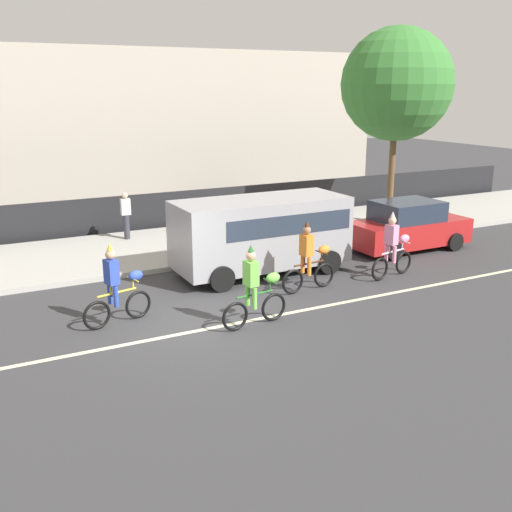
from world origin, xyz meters
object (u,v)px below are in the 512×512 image
object	(u,v)px
pedestrian_onlooker	(126,214)
parked_car_red	(408,227)
parade_cyclist_cobalt	(117,289)
parade_cyclist_pink	(393,248)
parked_van_grey	(263,230)
parade_cyclist_lime	(255,290)
parade_cyclist_orange	(309,260)

from	to	relation	value
pedestrian_onlooker	parked_car_red	bearing A→B (deg)	-32.44
parade_cyclist_cobalt	parade_cyclist_pink	xyz separation A→B (m)	(7.83, -0.12, 0.00)
parked_van_grey	parked_car_red	world-z (taller)	parked_van_grey
parade_cyclist_pink	parked_car_red	size ratio (longest dim) A/B	0.47
parade_cyclist_pink	parked_car_red	xyz separation A→B (m)	(2.41, 2.15, -0.06)
parade_cyclist_lime	parade_cyclist_cobalt	bearing A→B (deg)	150.41
parade_cyclist_cobalt	pedestrian_onlooker	world-z (taller)	parade_cyclist_cobalt
parade_cyclist_pink	parked_car_red	distance (m)	3.24
parade_cyclist_cobalt	parked_car_red	xyz separation A→B (m)	(10.24, 2.04, -0.06)
pedestrian_onlooker	parade_cyclist_orange	bearing A→B (deg)	-67.95
parade_cyclist_cobalt	parade_cyclist_lime	distance (m)	3.12
pedestrian_onlooker	parade_cyclist_lime	bearing A→B (deg)	-86.62
parked_car_red	pedestrian_onlooker	bearing A→B (deg)	147.56
parked_car_red	parked_van_grey	bearing A→B (deg)	-179.24
parade_cyclist_pink	pedestrian_onlooker	xyz separation A→B (m)	(-5.63, 7.27, 0.17)
parade_cyclist_orange	parade_cyclist_lime	bearing A→B (deg)	-147.57
parade_cyclist_cobalt	pedestrian_onlooker	size ratio (longest dim) A/B	1.19
parade_cyclist_pink	parked_car_red	bearing A→B (deg)	41.75
parade_cyclist_orange	parade_cyclist_pink	world-z (taller)	same
parade_cyclist_lime	parade_cyclist_orange	xyz separation A→B (m)	(2.39, 1.52, 0.00)
parade_cyclist_pink	parked_van_grey	size ratio (longest dim) A/B	0.38
parade_cyclist_lime	parked_van_grey	xyz separation A→B (m)	(2.07, 3.51, 0.44)
parade_cyclist_lime	parked_car_red	bearing A→B (deg)	25.42
parade_cyclist_cobalt	parade_cyclist_pink	world-z (taller)	same
parade_cyclist_orange	parade_cyclist_pink	size ratio (longest dim) A/B	1.00
parked_van_grey	parked_car_red	bearing A→B (deg)	0.76
parade_cyclist_pink	parked_van_grey	distance (m)	3.71
parade_cyclist_pink	pedestrian_onlooker	distance (m)	9.19
parade_cyclist_cobalt	parade_cyclist_pink	size ratio (longest dim) A/B	1.00
parade_cyclist_lime	pedestrian_onlooker	xyz separation A→B (m)	(-0.51, 8.69, 0.17)
parade_cyclist_pink	parade_cyclist_cobalt	bearing A→B (deg)	179.15
parade_cyclist_cobalt	parked_car_red	distance (m)	10.44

